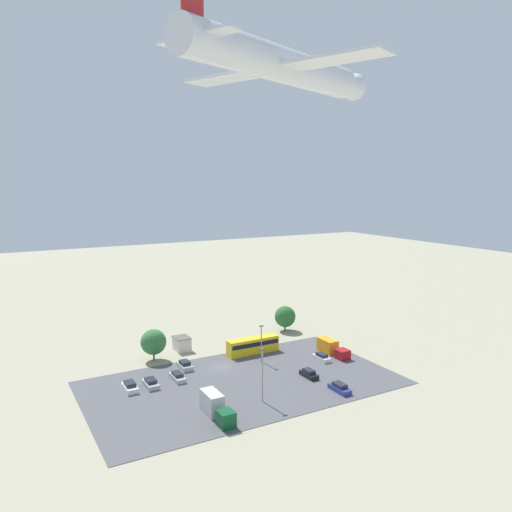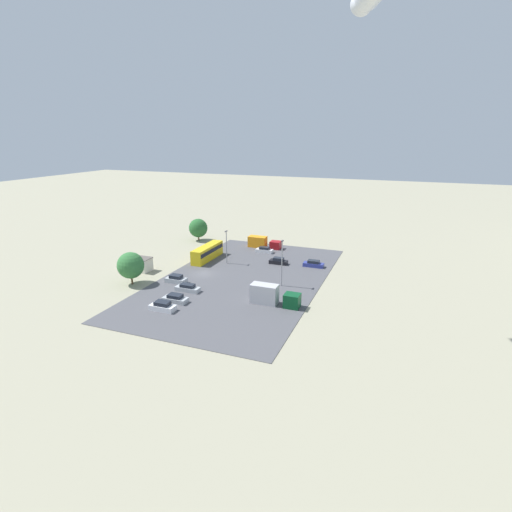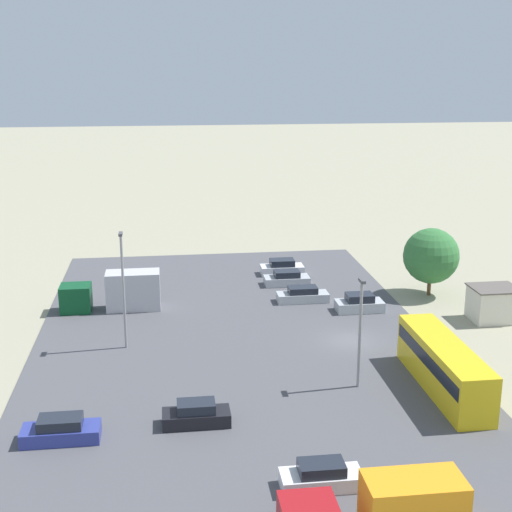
% 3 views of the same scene
% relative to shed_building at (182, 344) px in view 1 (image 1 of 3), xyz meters
% --- Properties ---
extents(ground_plane, '(400.00, 400.00, 0.00)m').
position_rel_shed_building_xyz_m(ground_plane, '(-3.18, 13.32, -1.48)').
color(ground_plane, gray).
extents(parking_lot_surface, '(55.35, 31.42, 0.08)m').
position_rel_shed_building_xyz_m(parking_lot_surface, '(-3.18, 22.34, -1.44)').
color(parking_lot_surface, '#4C4C51').
rests_on(parking_lot_surface, ground).
extents(shed_building, '(3.33, 3.98, 2.94)m').
position_rel_shed_building_xyz_m(shed_building, '(0.00, 0.00, 0.00)').
color(shed_building, silver).
rests_on(shed_building, ground).
extents(bus, '(11.45, 2.58, 3.30)m').
position_rel_shed_building_xyz_m(bus, '(-12.41, 9.38, 0.38)').
color(bus, gold).
rests_on(bus, ground).
extents(parked_car_0, '(1.97, 4.42, 1.56)m').
position_rel_shed_building_xyz_m(parked_car_0, '(15.61, 15.70, -0.75)').
color(parked_car_0, silver).
rests_on(parked_car_0, ground).
extents(parked_car_1, '(1.72, 4.13, 1.49)m').
position_rel_shed_building_xyz_m(parked_car_1, '(-15.15, 26.05, -0.78)').
color(parked_car_1, black).
rests_on(parked_car_1, ground).
extents(parked_car_2, '(1.99, 4.18, 1.58)m').
position_rel_shed_building_xyz_m(parked_car_2, '(3.51, 10.76, -0.74)').
color(parked_car_2, '#ADB2B7').
rests_on(parked_car_2, ground).
extents(parked_car_3, '(1.77, 4.71, 1.41)m').
position_rel_shed_building_xyz_m(parked_car_3, '(6.70, 15.25, -0.81)').
color(parked_car_3, '#ADB2B7').
rests_on(parked_car_3, ground).
extents(parked_car_4, '(1.83, 4.50, 1.48)m').
position_rel_shed_building_xyz_m(parked_car_4, '(-16.05, 33.96, -0.78)').
color(parked_car_4, navy).
rests_on(parked_car_4, ground).
extents(parked_car_5, '(1.98, 4.43, 1.44)m').
position_rel_shed_building_xyz_m(parked_car_5, '(11.92, 15.84, -0.80)').
color(parked_car_5, '#ADB2B7').
rests_on(parked_car_5, ground).
extents(parked_car_6, '(1.73, 4.26, 1.42)m').
position_rel_shed_building_xyz_m(parked_car_6, '(-22.62, 19.95, -0.80)').
color(parked_car_6, silver).
rests_on(parked_car_6, ground).
extents(parked_truck_0, '(2.31, 8.70, 3.42)m').
position_rel_shed_building_xyz_m(parked_truck_0, '(6.65, 32.01, 0.17)').
color(parked_truck_0, '#0C4723').
rests_on(parked_truck_0, ground).
extents(parked_truck_1, '(2.42, 8.59, 2.82)m').
position_rel_shed_building_xyz_m(parked_truck_1, '(-26.77, 17.92, -0.11)').
color(parked_truck_1, maroon).
rests_on(parked_truck_1, ground).
extents(tree_near_shed, '(5.21, 5.21, 6.47)m').
position_rel_shed_building_xyz_m(tree_near_shed, '(7.20, 2.97, 2.38)').
color(tree_near_shed, brown).
rests_on(tree_near_shed, ground).
extents(tree_apron_mid, '(5.14, 5.14, 6.11)m').
position_rel_shed_building_xyz_m(tree_apron_mid, '(-27.32, -1.27, 2.06)').
color(tree_apron_mid, brown).
rests_on(tree_apron_mid, ground).
extents(light_pole_lot_centre, '(0.90, 0.28, 7.62)m').
position_rel_shed_building_xyz_m(light_pole_lot_centre, '(-11.31, 14.91, 2.84)').
color(light_pole_lot_centre, gray).
rests_on(light_pole_lot_centre, ground).
extents(light_pole_lot_edge, '(0.90, 0.28, 9.13)m').
position_rel_shed_building_xyz_m(light_pole_lot_edge, '(-2.35, 30.85, 3.60)').
color(light_pole_lot_edge, gray).
rests_on(light_pole_lot_edge, ground).
extents(airplane, '(32.34, 26.52, 8.47)m').
position_rel_shed_building_xyz_m(airplane, '(4.32, 47.44, 47.92)').
color(airplane, silver).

